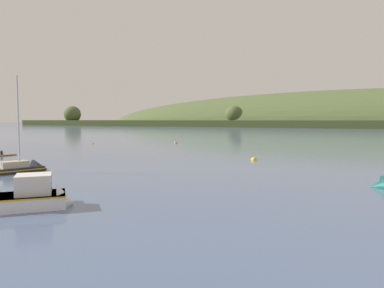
# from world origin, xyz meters

# --- Properties ---
(far_shoreline_hill) EXTENTS (572.35, 160.14, 53.80)m
(far_shoreline_hill) POSITION_xyz_m (-17.63, 280.02, 0.22)
(far_shoreline_hill) COLOR #35401E
(far_shoreline_hill) RESTS_ON ground
(sailboat_near_mooring) EXTENTS (3.08, 6.22, 10.10)m
(sailboat_near_mooring) POSITION_xyz_m (-5.33, 18.48, 0.20)
(sailboat_near_mooring) COLOR #232328
(sailboat_near_mooring) RESTS_ON ground
(fishing_boat_moored) EXTENTS (5.76, 6.69, 4.09)m
(fishing_boat_moored) POSITION_xyz_m (8.27, 10.47, 0.34)
(fishing_boat_moored) COLOR white
(fishing_boat_moored) RESTS_ON ground
(canoe_with_paddler) EXTENTS (1.58, 4.40, 1.02)m
(canoe_with_paddler) POSITION_xyz_m (-21.92, 25.42, 0.09)
(canoe_with_paddler) COLOR brown
(canoe_with_paddler) RESTS_ON ground
(mooring_buoy_foreground) EXTENTS (0.74, 0.74, 0.82)m
(mooring_buoy_foreground) POSITION_xyz_m (8.90, 40.34, 0.00)
(mooring_buoy_foreground) COLOR yellow
(mooring_buoy_foreground) RESTS_ON ground
(mooring_buoy_midchannel) EXTENTS (0.76, 0.76, 0.84)m
(mooring_buoy_midchannel) POSITION_xyz_m (-18.48, 60.89, 0.00)
(mooring_buoy_midchannel) COLOR #E06675
(mooring_buoy_midchannel) RESTS_ON ground
(mooring_buoy_off_fishing_boat) EXTENTS (0.45, 0.45, 0.53)m
(mooring_buoy_off_fishing_boat) POSITION_xyz_m (-31.28, 49.30, 0.00)
(mooring_buoy_off_fishing_boat) COLOR yellow
(mooring_buoy_off_fishing_boat) RESTS_ON ground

